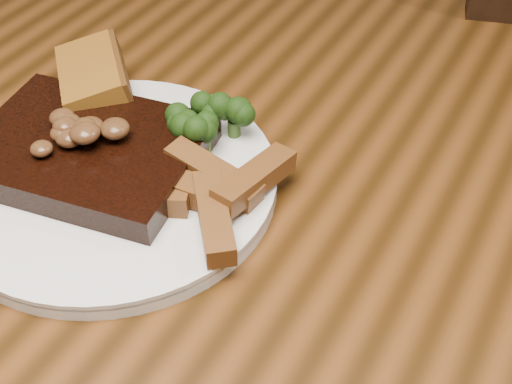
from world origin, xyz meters
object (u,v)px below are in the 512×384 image
garlic_bread (94,92)px  potato_wedges (198,186)px  dining_table (240,293)px  plate (113,183)px  steak (87,152)px

garlic_bread → potato_wedges: bearing=23.2°
garlic_bread → potato_wedges: 0.17m
potato_wedges → garlic_bread: bearing=157.7°
garlic_bread → potato_wedges: (0.16, -0.06, 0.00)m
dining_table → plate: bearing=-170.4°
potato_wedges → plate: bearing=-168.3°
dining_table → potato_wedges: (-0.04, -0.00, 0.12)m
potato_wedges → dining_table: bearing=5.1°
garlic_bread → dining_table: bearing=27.9°
plate → steak: size_ratio=1.50×
dining_table → garlic_bread: garlic_bread is taller
steak → garlic_bread: steak is taller
dining_table → plate: size_ratio=5.78×
plate → steak: 0.03m
garlic_bread → steak: bearing=-9.0°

